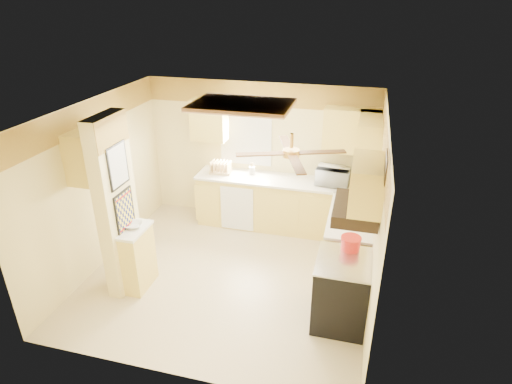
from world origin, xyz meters
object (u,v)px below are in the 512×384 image
(bowl, at_px, (134,225))
(microwave, at_px, (333,176))
(dutch_oven, at_px, (351,243))
(kettle, at_px, (348,217))
(stove, at_px, (341,291))

(bowl, bearing_deg, microwave, 40.34)
(bowl, distance_m, dutch_oven, 2.89)
(bowl, relative_size, kettle, 0.98)
(microwave, distance_m, dutch_oven, 1.92)
(microwave, relative_size, kettle, 2.10)
(stove, bearing_deg, microwave, 99.21)
(microwave, bearing_deg, dutch_oven, 108.22)
(microwave, relative_size, dutch_oven, 2.09)
(microwave, distance_m, bowl, 3.26)
(bowl, bearing_deg, stove, -0.92)
(dutch_oven, bearing_deg, bowl, -175.46)
(stove, relative_size, microwave, 1.72)
(microwave, bearing_deg, kettle, 110.07)
(microwave, xyz_separation_m, bowl, (-2.48, -2.11, -0.12))
(microwave, relative_size, bowl, 2.15)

